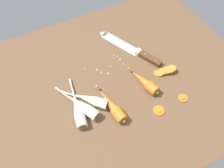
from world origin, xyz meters
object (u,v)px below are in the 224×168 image
object	(u,v)px
chefs_knife	(128,47)
parsnip_mid_right	(83,106)
carrot_slice_stack	(165,71)
carrot_slice_stray_near	(183,98)
carrot_slice_stray_mid	(159,110)
whole_carrot_second	(145,82)
parsnip_front	(78,110)
parsnip_mid_left	(91,100)
whole_carrot	(112,106)

from	to	relation	value
chefs_knife	parsnip_mid_right	bearing A→B (deg)	-146.76
carrot_slice_stack	carrot_slice_stray_near	size ratio (longest dim) A/B	2.54
carrot_slice_stray_near	carrot_slice_stray_mid	size ratio (longest dim) A/B	0.88
parsnip_mid_right	whole_carrot_second	bearing A→B (deg)	-2.66
parsnip_front	carrot_slice_stray_mid	world-z (taller)	parsnip_front
parsnip_front	parsnip_mid_right	size ratio (longest dim) A/B	1.10
chefs_knife	parsnip_front	bearing A→B (deg)	-147.79
parsnip_front	parsnip_mid_left	world-z (taller)	same
parsnip_front	carrot_slice_stray_mid	size ratio (longest dim) A/B	5.32
chefs_knife	carrot_slice_stray_mid	xyz separation A→B (cm)	(-4.92, -34.30, -0.29)
parsnip_front	carrot_slice_stack	bearing A→B (deg)	1.33
whole_carrot	parsnip_front	distance (cm)	13.06
parsnip_front	parsnip_mid_right	world-z (taller)	same
whole_carrot	carrot_slice_stack	bearing A→B (deg)	10.74
parsnip_mid_right	carrot_slice_stray_mid	world-z (taller)	parsnip_mid_right
carrot_slice_stray_near	parsnip_mid_left	bearing A→B (deg)	156.29
parsnip_mid_left	carrot_slice_stray_mid	size ratio (longest dim) A/B	3.93
parsnip_mid_left	parsnip_mid_right	size ratio (longest dim) A/B	0.81
carrot_slice_stack	carrot_slice_stray_mid	bearing A→B (deg)	-130.76
chefs_knife	parsnip_mid_left	distance (cm)	33.18
carrot_slice_stray_near	chefs_knife	bearing A→B (deg)	101.26
whole_carrot	parsnip_front	xyz separation A→B (cm)	(-12.29, 4.43, -0.12)
parsnip_front	parsnip_mid_right	bearing A→B (deg)	14.74
carrot_slice_stack	chefs_knife	bearing A→B (deg)	110.55
carrot_slice_stray_mid	whole_carrot	bearing A→B (deg)	150.48
whole_carrot_second	carrot_slice_stray_near	xyz separation A→B (cm)	(10.63, -12.44, -1.74)
whole_carrot_second	carrot_slice_stack	distance (cm)	11.49
chefs_knife	parsnip_mid_right	world-z (taller)	parsnip_mid_right
whole_carrot_second	parsnip_mid_right	distance (cm)	27.16
carrot_slice_stray_mid	parsnip_front	bearing A→B (deg)	154.53
parsnip_front	carrot_slice_stray_near	bearing A→B (deg)	-18.22
parsnip_front	carrot_slice_stray_near	size ratio (longest dim) A/B	6.08
parsnip_mid_left	chefs_knife	bearing A→B (deg)	35.27
whole_carrot	carrot_slice_stack	xyz separation A→B (cm)	(28.30, 5.37, -1.00)
whole_carrot	chefs_knife	bearing A→B (deg)	50.52
parsnip_mid_left	parsnip_mid_right	world-z (taller)	same
chefs_knife	parsnip_mid_right	xyz separation A→B (cm)	(-30.99, -20.31, 1.33)
chefs_knife	carrot_slice_stray_near	bearing A→B (deg)	-78.74
whole_carrot	parsnip_mid_left	distance (cm)	8.76
carrot_slice_stack	whole_carrot	bearing A→B (deg)	-169.26
parsnip_mid_right	carrot_slice_stray_near	size ratio (longest dim) A/B	5.51
parsnip_mid_right	carrot_slice_stray_near	world-z (taller)	parsnip_mid_right
parsnip_front	carrot_slice_stack	distance (cm)	40.62
whole_carrot_second	carrot_slice_stray_mid	distance (cm)	12.90
whole_carrot_second	carrot_slice_stray_near	distance (cm)	16.46
chefs_knife	parsnip_front	world-z (taller)	parsnip_front
parsnip_front	parsnip_mid_left	bearing A→B (deg)	15.91
parsnip_front	chefs_knife	bearing A→B (deg)	32.21
chefs_knife	parsnip_mid_right	size ratio (longest dim) A/B	1.57
whole_carrot	parsnip_mid_right	size ratio (longest dim) A/B	0.93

